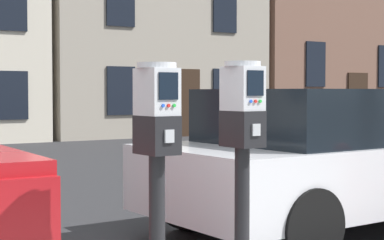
# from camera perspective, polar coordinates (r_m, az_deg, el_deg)

# --- Properties ---
(parking_meter_near_kerb) EXTENTS (0.23, 0.26, 1.41)m
(parking_meter_near_kerb) POSITION_cam_1_polar(r_m,az_deg,el_deg) (3.55, -3.10, -2.04)
(parking_meter_near_kerb) COLOR black
(parking_meter_near_kerb) RESTS_ON sidewalk_slab
(parking_meter_twin_adjacent) EXTENTS (0.23, 0.26, 1.44)m
(parking_meter_twin_adjacent) POSITION_cam_1_polar(r_m,az_deg,el_deg) (3.86, 4.45, -1.45)
(parking_meter_twin_adjacent) COLOR black
(parking_meter_twin_adjacent) RESTS_ON sidewalk_slab
(parked_car_grey_estate) EXTENTS (4.50, 2.02, 1.42)m
(parked_car_grey_estate) POSITION_cam_1_polar(r_m,az_deg,el_deg) (6.84, 13.80, -3.02)
(parked_car_grey_estate) COLOR silver
(parked_car_grey_estate) RESTS_ON ground_plane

